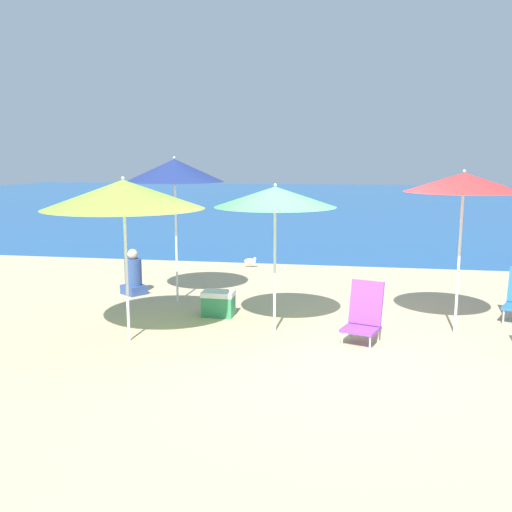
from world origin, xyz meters
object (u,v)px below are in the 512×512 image
(beach_umbrella_navy, at_px, (175,171))
(seagull, at_px, (250,261))
(beach_umbrella_red, at_px, (464,183))
(cooler_box, at_px, (218,303))
(person_seated_near, at_px, (133,276))
(beach_chair_purple, at_px, (364,314))
(beach_umbrella_lime, at_px, (124,194))
(beach_umbrella_green, at_px, (275,197))

(beach_umbrella_navy, distance_m, seagull, 3.78)
(beach_umbrella_red, xyz_separation_m, cooler_box, (-3.37, 0.29, -1.84))
(person_seated_near, distance_m, cooler_box, 2.10)
(beach_chair_purple, bearing_deg, beach_umbrella_navy, 170.34)
(beach_umbrella_lime, relative_size, beach_umbrella_green, 1.05)
(beach_umbrella_red, bearing_deg, beach_umbrella_navy, 166.56)
(person_seated_near, relative_size, seagull, 2.97)
(beach_umbrella_navy, height_order, seagull, beach_umbrella_navy)
(beach_umbrella_green, bearing_deg, beach_umbrella_red, 8.40)
(beach_umbrella_green, height_order, person_seated_near, beach_umbrella_green)
(person_seated_near, bearing_deg, beach_chair_purple, -81.87)
(beach_umbrella_lime, distance_m, beach_umbrella_green, 1.95)
(beach_umbrella_lime, height_order, cooler_box, beach_umbrella_lime)
(beach_umbrella_lime, bearing_deg, beach_chair_purple, 8.87)
(person_seated_near, bearing_deg, beach_umbrella_lime, -124.34)
(beach_umbrella_navy, bearing_deg, beach_umbrella_red, -13.44)
(beach_umbrella_lime, height_order, seagull, beach_umbrella_lime)
(beach_umbrella_navy, bearing_deg, person_seated_near, 157.86)
(beach_umbrella_red, height_order, seagull, beach_umbrella_red)
(beach_umbrella_lime, xyz_separation_m, beach_chair_purple, (3.00, 0.47, -1.52))
(cooler_box, bearing_deg, beach_chair_purple, -22.89)
(beach_umbrella_red, height_order, beach_umbrella_lime, beach_umbrella_red)
(beach_umbrella_navy, relative_size, seagull, 8.81)
(beach_umbrella_red, height_order, person_seated_near, beach_umbrella_red)
(beach_chair_purple, bearing_deg, beach_umbrella_red, 44.98)
(cooler_box, bearing_deg, beach_umbrella_lime, -122.16)
(seagull, bearing_deg, beach_umbrella_navy, -101.60)
(beach_chair_purple, bearing_deg, person_seated_near, 171.72)
(beach_chair_purple, height_order, seagull, beach_chair_purple)
(beach_umbrella_navy, height_order, beach_umbrella_lime, beach_umbrella_navy)
(beach_umbrella_red, relative_size, cooler_box, 4.63)
(beach_umbrella_green, bearing_deg, person_seated_near, 147.47)
(beach_umbrella_red, xyz_separation_m, beach_umbrella_lime, (-4.23, -1.08, -0.13))
(beach_umbrella_navy, distance_m, beach_umbrella_lime, 2.10)
(beach_umbrella_lime, distance_m, beach_chair_purple, 3.39)
(beach_umbrella_red, height_order, cooler_box, beach_umbrella_red)
(person_seated_near, height_order, seagull, person_seated_near)
(person_seated_near, bearing_deg, beach_umbrella_green, -87.46)
(beach_umbrella_red, bearing_deg, cooler_box, 175.03)
(beach_chair_purple, bearing_deg, beach_umbrella_green, -173.26)
(person_seated_near, bearing_deg, beach_umbrella_navy, -77.07)
(beach_umbrella_navy, distance_m, beach_chair_purple, 3.85)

